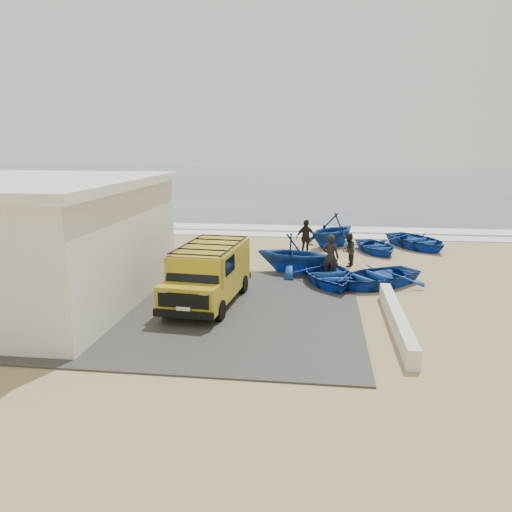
{
  "coord_description": "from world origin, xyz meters",
  "views": [
    {
      "loc": [
        2.62,
        -17.64,
        5.47
      ],
      "look_at": [
        0.21,
        0.95,
        1.2
      ],
      "focal_mm": 35.0,
      "sensor_mm": 36.0,
      "label": 1
    }
  ],
  "objects": [
    {
      "name": "parapet",
      "position": [
        5.0,
        -3.0,
        0.28
      ],
      "size": [
        0.35,
        6.0,
        0.55
      ],
      "primitive_type": "cube",
      "color": "silver",
      "rests_on": "ground"
    },
    {
      "name": "boat_far_left",
      "position": [
        3.31,
        8.89,
        0.92
      ],
      "size": [
        4.49,
        4.59,
        1.83
      ],
      "primitive_type": "imported",
      "rotation": [
        0.0,
        0.0,
        -0.64
      ],
      "color": "#133E9B",
      "rests_on": "ground"
    },
    {
      "name": "van",
      "position": [
        -1.12,
        -1.37,
        1.11
      ],
      "size": [
        2.3,
        4.97,
        2.07
      ],
      "rotation": [
        0.0,
        0.0,
        -0.09
      ],
      "color": "gold",
      "rests_on": "ground"
    },
    {
      "name": "boat_mid_right",
      "position": [
        5.47,
        7.64,
        0.33
      ],
      "size": [
        3.26,
        3.81,
        0.67
      ],
      "primitive_type": "imported",
      "rotation": [
        0.0,
        0.0,
        0.35
      ],
      "color": "#133E9B",
      "rests_on": "ground"
    },
    {
      "name": "ground",
      "position": [
        0.0,
        0.0,
        0.0
      ],
      "size": [
        160.0,
        160.0,
        0.0
      ],
      "primitive_type": "plane",
      "color": "tan"
    },
    {
      "name": "fisherman_front",
      "position": [
        3.09,
        2.3,
        0.94
      ],
      "size": [
        0.78,
        0.62,
        1.88
      ],
      "primitive_type": "imported",
      "rotation": [
        0.0,
        0.0,
        2.87
      ],
      "color": "black",
      "rests_on": "ground"
    },
    {
      "name": "fisherman_back",
      "position": [
        1.94,
        6.65,
        0.9
      ],
      "size": [
        1.13,
        0.92,
        1.8
      ],
      "primitive_type": "imported",
      "rotation": [
        0.0,
        0.0,
        0.54
      ],
      "color": "black",
      "rests_on": "ground"
    },
    {
      "name": "boat_near_right",
      "position": [
        4.83,
        1.51,
        0.39
      ],
      "size": [
        4.68,
        4.49,
        0.79
      ],
      "primitive_type": "imported",
      "rotation": [
        0.0,
        0.0,
        -0.91
      ],
      "color": "#133E9B",
      "rests_on": "ground"
    },
    {
      "name": "boat_mid_left",
      "position": [
        1.57,
        3.13,
        0.86
      ],
      "size": [
        3.83,
        3.5,
        1.72
      ],
      "primitive_type": "imported",
      "rotation": [
        0.0,
        0.0,
        1.33
      ],
      "color": "#133E9B",
      "rests_on": "ground"
    },
    {
      "name": "slab",
      "position": [
        -2.0,
        -2.0,
        0.03
      ],
      "size": [
        12.0,
        10.0,
        0.05
      ],
      "primitive_type": "cube",
      "color": "#3D3B38",
      "rests_on": "ground"
    },
    {
      "name": "surf_wash",
      "position": [
        0.0,
        14.5,
        0.02
      ],
      "size": [
        180.0,
        2.2,
        0.04
      ],
      "primitive_type": "cube",
      "color": "white",
      "rests_on": "ground"
    },
    {
      "name": "boat_near_left",
      "position": [
        3.02,
        1.54,
        0.39
      ],
      "size": [
        3.54,
        4.29,
        0.77
      ],
      "primitive_type": "imported",
      "rotation": [
        0.0,
        0.0,
        0.26
      ],
      "color": "#133E9B",
      "rests_on": "ground"
    },
    {
      "name": "building",
      "position": [
        -7.5,
        -2.0,
        2.16
      ],
      "size": [
        8.4,
        9.4,
        4.3
      ],
      "color": "white",
      "rests_on": "ground"
    },
    {
      "name": "ocean",
      "position": [
        0.0,
        56.0,
        0.0
      ],
      "size": [
        180.0,
        88.0,
        0.01
      ],
      "primitive_type": "cube",
      "color": "#385166",
      "rests_on": "ground"
    },
    {
      "name": "fisherman_middle",
      "position": [
        3.94,
        4.67,
        0.75
      ],
      "size": [
        0.74,
        0.85,
        1.51
      ],
      "primitive_type": "imported",
      "rotation": [
        0.0,
        0.0,
        -1.83
      ],
      "color": "black",
      "rests_on": "ground"
    },
    {
      "name": "boat_far_right",
      "position": [
        7.74,
        9.1,
        0.42
      ],
      "size": [
        4.5,
        4.94,
        0.84
      ],
      "primitive_type": "imported",
      "rotation": [
        0.0,
        0.0,
        0.51
      ],
      "color": "#133E9B",
      "rests_on": "ground"
    },
    {
      "name": "surf_line",
      "position": [
        0.0,
        12.0,
        0.03
      ],
      "size": [
        180.0,
        1.6,
        0.06
      ],
      "primitive_type": "cube",
      "color": "white",
      "rests_on": "ground"
    }
  ]
}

